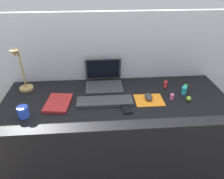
{
  "coord_description": "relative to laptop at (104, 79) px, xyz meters",
  "views": [
    {
      "loc": [
        -0.14,
        -1.37,
        1.63
      ],
      "look_at": [
        -0.03,
        0.0,
        0.83
      ],
      "focal_mm": 34.97,
      "sensor_mm": 36.0,
      "label": 1
    }
  ],
  "objects": [
    {
      "name": "ground_plane",
      "position": [
        0.08,
        -0.24,
        -0.79
      ],
      "size": [
        6.0,
        6.0,
        0.0
      ],
      "primitive_type": "plane",
      "color": "gray"
    },
    {
      "name": "back_wall",
      "position": [
        0.08,
        0.14,
        -0.14
      ],
      "size": [
        2.91,
        0.05,
        1.31
      ],
      "primitive_type": "cube",
      "color": "#B2B7C1",
      "rests_on": "ground_plane"
    },
    {
      "name": "desk",
      "position": [
        0.08,
        -0.24,
        -0.42
      ],
      "size": [
        1.71,
        0.69,
        0.74
      ],
      "primitive_type": "cube",
      "color": "black",
      "rests_on": "ground_plane"
    },
    {
      "name": "laptop",
      "position": [
        0.0,
        0.0,
        0.0
      ],
      "size": [
        0.3,
        0.25,
        0.21
      ],
      "color": "#333338",
      "rests_on": "desk"
    },
    {
      "name": "keyboard",
      "position": [
        -0.0,
        -0.27,
        -0.04
      ],
      "size": [
        0.41,
        0.13,
        0.02
      ],
      "primitive_type": "cube",
      "color": "#333338",
      "rests_on": "desk"
    },
    {
      "name": "mousepad",
      "position": [
        0.33,
        -0.27,
        -0.05
      ],
      "size": [
        0.21,
        0.17,
        0.0
      ],
      "primitive_type": "cube",
      "color": "orange",
      "rests_on": "desk"
    },
    {
      "name": "mouse",
      "position": [
        0.33,
        -0.26,
        -0.03
      ],
      "size": [
        0.06,
        0.1,
        0.03
      ],
      "primitive_type": "ellipsoid",
      "color": "#333338",
      "rests_on": "mousepad"
    },
    {
      "name": "cell_phone",
      "position": [
        0.14,
        -0.37,
        -0.05
      ],
      "size": [
        0.08,
        0.14,
        0.01
      ],
      "primitive_type": "cube",
      "rotation": [
        0.0,
        0.0,
        0.17
      ],
      "color": "black",
      "rests_on": "desk"
    },
    {
      "name": "desk_lamp",
      "position": [
        -0.63,
        -0.06,
        0.12
      ],
      "size": [
        0.11,
        0.16,
        0.37
      ],
      "color": "#A5844C",
      "rests_on": "desk"
    },
    {
      "name": "notebook_pad",
      "position": [
        -0.34,
        -0.27,
        -0.04
      ],
      "size": [
        0.2,
        0.26,
        0.02
      ],
      "primitive_type": "cube",
      "rotation": [
        0.0,
        0.0,
        -0.13
      ],
      "color": "maroon",
      "rests_on": "desk"
    },
    {
      "name": "coffee_mug",
      "position": [
        -0.55,
        -0.4,
        -0.02
      ],
      "size": [
        0.07,
        0.07,
        0.08
      ],
      "primitive_type": "cylinder",
      "color": "blue",
      "rests_on": "desk"
    },
    {
      "name": "toy_figurine_green",
      "position": [
        0.65,
        -0.15,
        -0.02
      ],
      "size": [
        0.03,
        0.03,
        0.06
      ],
      "color": "green",
      "rests_on": "desk"
    },
    {
      "name": "toy_figurine_red",
      "position": [
        0.51,
        -0.08,
        -0.02
      ],
      "size": [
        0.03,
        0.03,
        0.06
      ],
      "color": "red",
      "rests_on": "desk"
    },
    {
      "name": "toy_figurine_cyan",
      "position": [
        0.62,
        -0.2,
        -0.02
      ],
      "size": [
        0.04,
        0.04,
        0.07
      ],
      "color": "#28B7CC",
      "rests_on": "desk"
    },
    {
      "name": "toy_figurine_pink",
      "position": [
        0.5,
        -0.27,
        -0.03
      ],
      "size": [
        0.03,
        0.03,
        0.05
      ],
      "color": "pink",
      "rests_on": "desk"
    },
    {
      "name": "toy_figurine_lime",
      "position": [
        0.62,
        -0.3,
        -0.03
      ],
      "size": [
        0.03,
        0.03,
        0.04
      ],
      "primitive_type": "ellipsoid",
      "color": "#8CDB33",
      "rests_on": "desk"
    }
  ]
}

